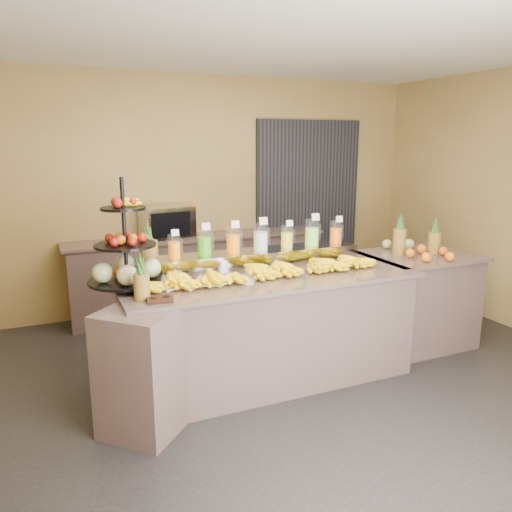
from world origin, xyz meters
TOP-DOWN VIEW (x-y plane):
  - ground at (0.00, 0.00)m, footprint 6.00×6.00m
  - room_envelope at (0.19, 0.79)m, footprint 6.04×5.02m
  - buffet_counter at (-0.12, 0.26)m, footprint 2.75×1.25m
  - right_counter at (1.70, 0.40)m, footprint 1.08×0.88m
  - back_ledge at (0.00, 2.25)m, footprint 3.10×0.55m
  - pitcher_tray at (0.06, 0.58)m, footprint 1.85×0.30m
  - juice_pitcher_orange_a at (-0.72, 0.58)m, footprint 0.11×0.11m
  - juice_pitcher_green at (-0.46, 0.58)m, footprint 0.12×0.13m
  - juice_pitcher_orange_b at (-0.20, 0.58)m, footprint 0.12×0.13m
  - juice_pitcher_milk at (0.06, 0.58)m, footprint 0.13×0.13m
  - juice_pitcher_lemon at (0.32, 0.58)m, footprint 0.11×0.12m
  - juice_pitcher_lime at (0.58, 0.58)m, footprint 0.13×0.14m
  - juice_pitcher_orange_c at (0.84, 0.58)m, footprint 0.11×0.12m
  - banana_heap at (-0.08, 0.23)m, footprint 2.10×0.19m
  - fruit_stand at (-1.10, 0.42)m, footprint 0.70×0.70m
  - condiment_caddy at (-1.00, -0.05)m, footprint 0.20×0.16m
  - pineapple_left_a at (-1.10, 0.03)m, footprint 0.11×0.11m
  - pineapple_left_b at (-0.90, 0.72)m, footprint 0.15×0.15m
  - right_fruit_pile at (1.68, 0.33)m, footprint 0.48×0.46m
  - oven_warmer at (-0.37, 2.25)m, footprint 0.60×0.46m

SIDE VIEW (x-z plane):
  - ground at x=0.00m, z-range 0.00..0.00m
  - buffet_counter at x=-0.12m, z-range 0.00..0.93m
  - back_ledge at x=0.00m, z-range 0.00..0.93m
  - right_counter at x=1.70m, z-range 0.00..0.93m
  - condiment_caddy at x=-1.00m, z-range 0.93..0.96m
  - pitcher_tray at x=0.06m, z-range 0.93..1.08m
  - banana_heap at x=-0.08m, z-range 0.92..1.09m
  - right_fruit_pile at x=1.68m, z-range 0.88..1.14m
  - pineapple_left_a at x=-1.10m, z-range 0.88..1.23m
  - pineapple_left_b at x=-0.90m, z-range 0.88..1.32m
  - oven_warmer at x=-0.37m, z-range 0.93..1.30m
  - fruit_stand at x=-1.10m, z-range 0.73..1.56m
  - juice_pitcher_orange_a at x=-0.72m, z-range 1.04..1.29m
  - juice_pitcher_lemon at x=0.32m, z-range 1.04..1.30m
  - juice_pitcher_orange_c at x=0.84m, z-range 1.04..1.31m
  - juice_pitcher_green at x=-0.46m, z-range 1.03..1.33m
  - juice_pitcher_orange_b at x=-0.20m, z-range 1.03..1.33m
  - juice_pitcher_milk at x=0.06m, z-range 1.03..1.34m
  - juice_pitcher_lime at x=0.58m, z-range 1.03..1.35m
  - room_envelope at x=0.19m, z-range 0.47..3.29m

